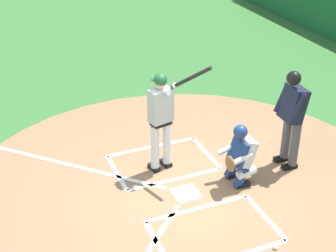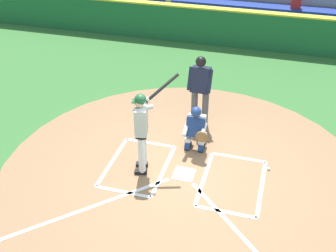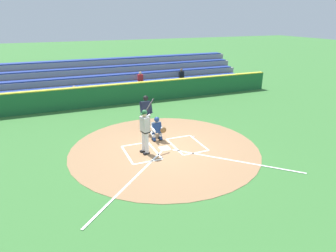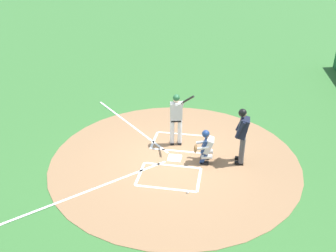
% 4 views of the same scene
% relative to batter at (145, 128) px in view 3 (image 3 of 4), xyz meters
% --- Properties ---
extents(ground_plane, '(120.00, 120.00, 0.00)m').
position_rel_batter_xyz_m(ground_plane, '(-0.88, -0.08, -1.10)').
color(ground_plane, '#387033').
extents(dirt_circle, '(8.00, 8.00, 0.01)m').
position_rel_batter_xyz_m(dirt_circle, '(-0.88, -0.08, -1.09)').
color(dirt_circle, '#99704C').
rests_on(dirt_circle, ground).
extents(home_plate_and_chalk, '(7.93, 4.91, 0.01)m').
position_rel_batter_xyz_m(home_plate_and_chalk, '(-0.88, 0.80, -1.08)').
color(home_plate_and_chalk, white).
rests_on(home_plate_and_chalk, dirt_circle).
extents(batter, '(0.84, 0.88, 2.13)m').
position_rel_batter_xyz_m(batter, '(0.00, 0.00, 0.00)').
color(batter, white).
rests_on(batter, ground).
extents(catcher, '(0.59, 0.60, 1.13)m').
position_rel_batter_xyz_m(catcher, '(-0.91, -1.07, -0.51)').
color(catcher, black).
rests_on(catcher, ground).
extents(plate_umpire, '(0.59, 0.42, 1.86)m').
position_rel_batter_xyz_m(plate_umpire, '(-0.75, -2.16, -0.02)').
color(plate_umpire, '#4C4C51').
rests_on(plate_umpire, ground).
extents(baseball, '(0.07, 0.07, 0.07)m').
position_rel_batter_xyz_m(baseball, '(-2.62, -0.73, -1.06)').
color(baseball, white).
rests_on(baseball, ground).
extents(backstop_wall, '(22.00, 0.36, 1.31)m').
position_rel_batter_xyz_m(backstop_wall, '(-0.88, -7.58, -0.45)').
color(backstop_wall, '#1E6033').
rests_on(backstop_wall, ground).
extents(bleacher_stand, '(20.00, 4.25, 2.33)m').
position_rel_batter_xyz_m(bleacher_stand, '(-0.88, -10.85, -0.25)').
color(bleacher_stand, gray).
rests_on(bleacher_stand, ground).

